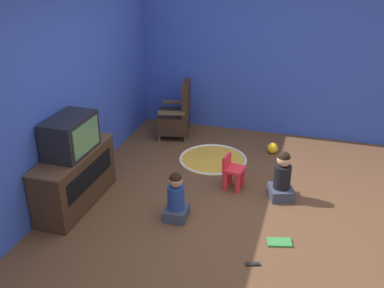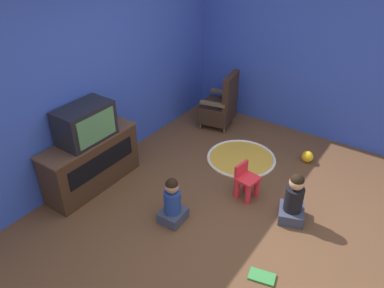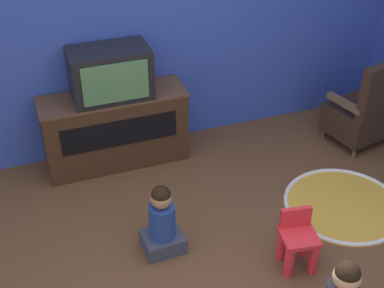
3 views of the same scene
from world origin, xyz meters
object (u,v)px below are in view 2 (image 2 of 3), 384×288
object	(u,v)px
book	(262,277)
yellow_kid_chair	(246,183)
toy_ball	(307,157)
tv_cabinet	(91,162)
black_armchair	(221,106)
child_watching_center	(294,200)
television	(85,123)
child_watching_left	(172,203)

from	to	relation	value
book	yellow_kid_chair	bearing A→B (deg)	-68.32
yellow_kid_chair	toy_ball	distance (m)	1.27
tv_cabinet	toy_ball	world-z (taller)	tv_cabinet
book	black_armchair	bearing A→B (deg)	-64.95
tv_cabinet	yellow_kid_chair	bearing A→B (deg)	-62.11
black_armchair	child_watching_center	size ratio (longest dim) A/B	1.45
television	black_armchair	size ratio (longest dim) A/B	0.74
tv_cabinet	child_watching_left	xyz separation A→B (m)	(0.05, -1.28, -0.11)
yellow_kid_chair	child_watching_left	distance (m)	1.01
toy_ball	yellow_kid_chair	bearing A→B (deg)	162.84
tv_cabinet	child_watching_left	bearing A→B (deg)	-87.60
toy_ball	tv_cabinet	bearing A→B (deg)	135.03
television	child_watching_left	world-z (taller)	television
tv_cabinet	television	world-z (taller)	television
tv_cabinet	book	bearing A→B (deg)	-92.30
black_armchair	child_watching_center	xyz separation A→B (m)	(-1.50, -1.89, -0.08)
tv_cabinet	black_armchair	world-z (taller)	black_armchair
tv_cabinet	black_armchair	bearing A→B (deg)	-12.39
television	yellow_kid_chair	size ratio (longest dim) A/B	1.51
black_armchair	child_watching_left	size ratio (longest dim) A/B	1.55
black_armchair	television	bearing A→B (deg)	-23.93
television	book	bearing A→B (deg)	-92.31
television	black_armchair	xyz separation A→B (m)	(2.37, -0.51, -0.57)
tv_cabinet	child_watching_left	world-z (taller)	tv_cabinet
toy_ball	book	size ratio (longest dim) A/B	0.57
book	toy_ball	bearing A→B (deg)	-94.53
toy_ball	child_watching_left	bearing A→B (deg)	157.47
television	toy_ball	size ratio (longest dim) A/B	4.17
television	yellow_kid_chair	bearing A→B (deg)	-61.98
child_watching_left	black_armchair	bearing A→B (deg)	15.65
yellow_kid_chair	toy_ball	xyz separation A→B (m)	(1.21, -0.37, -0.13)
tv_cabinet	toy_ball	bearing A→B (deg)	-44.97
tv_cabinet	television	bearing A→B (deg)	-90.00
yellow_kid_chair	child_watching_left	size ratio (longest dim) A/B	0.76
tv_cabinet	toy_ball	size ratio (longest dim) A/B	8.02
toy_ball	black_armchair	bearing A→B (deg)	82.13
tv_cabinet	child_watching_center	xyz separation A→B (m)	(0.87, -2.41, -0.09)
black_armchair	yellow_kid_chair	bearing A→B (deg)	29.33
child_watching_center	black_armchair	bearing A→B (deg)	31.72
yellow_kid_chair	book	xyz separation A→B (m)	(-1.04, -0.74, -0.20)
child_watching_center	television	bearing A→B (deg)	90.04
tv_cabinet	television	xyz separation A→B (m)	(-0.00, -0.01, 0.57)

